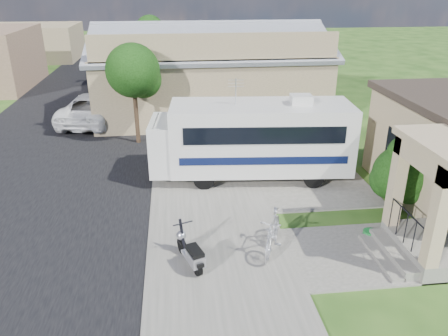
{
  "coord_description": "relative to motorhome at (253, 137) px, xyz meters",
  "views": [
    {
      "loc": [
        -2.05,
        -10.72,
        7.04
      ],
      "look_at": [
        -0.5,
        2.5,
        1.3
      ],
      "focal_mm": 35.0,
      "sensor_mm": 36.0,
      "label": 1
    }
  ],
  "objects": [
    {
      "name": "bicycle",
      "position": [
        -0.34,
        -5.07,
        -1.05
      ],
      "size": [
        1.27,
        1.99,
        1.16
      ],
      "primitive_type": "imported",
      "rotation": [
        0.0,
        0.0,
        -0.41
      ],
      "color": "#B7B6BE",
      "rests_on": "ground"
    },
    {
      "name": "driveway_slab",
      "position": [
        0.67,
        0.02,
        -1.61
      ],
      "size": [
        7.0,
        6.0,
        0.05
      ],
      "primitive_type": "cube",
      "color": "#5B5952",
      "rests_on": "ground"
    },
    {
      "name": "street_slab",
      "position": [
        -8.33,
        5.52,
        -1.62
      ],
      "size": [
        9.0,
        80.0,
        0.02
      ],
      "primitive_type": "cube",
      "color": "black",
      "rests_on": "ground"
    },
    {
      "name": "distant_bldg_near",
      "position": [
        -15.83,
        29.52,
        -0.03
      ],
      "size": [
        8.0,
        7.0,
        3.2
      ],
      "primitive_type": "cube",
      "color": "#78674B",
      "rests_on": "ground"
    },
    {
      "name": "street_tree_a",
      "position": [
        -4.53,
        4.57,
        1.62
      ],
      "size": [
        2.44,
        2.4,
        4.58
      ],
      "color": "black",
      "rests_on": "ground"
    },
    {
      "name": "warehouse",
      "position": [
        -0.83,
        9.48,
        0.36
      ],
      "size": [
        12.5,
        8.4,
        5.04
      ],
      "color": "#78674B",
      "rests_on": "ground"
    },
    {
      "name": "walk_slab",
      "position": [
        2.17,
        -5.48,
        -1.61
      ],
      "size": [
        4.0,
        3.0,
        0.05
      ],
      "primitive_type": "cube",
      "color": "#5B5952",
      "rests_on": "ground"
    },
    {
      "name": "sidewalk_slab",
      "position": [
        -1.83,
        5.52,
        -1.6
      ],
      "size": [
        4.0,
        80.0,
        0.06
      ],
      "primitive_type": "cube",
      "color": "#5B5952",
      "rests_on": "ground"
    },
    {
      "name": "scooter",
      "position": [
        -2.62,
        -5.53,
        -1.16
      ],
      "size": [
        0.81,
        1.55,
        1.05
      ],
      "rotation": [
        0.0,
        0.0,
        0.34
      ],
      "color": "black",
      "rests_on": "ground"
    },
    {
      "name": "shrub",
      "position": [
        4.47,
        -2.86,
        -0.35
      ],
      "size": [
        2.04,
        1.94,
        2.5
      ],
      "color": "black",
      "rests_on": "ground"
    },
    {
      "name": "ground",
      "position": [
        -0.83,
        -4.48,
        -1.63
      ],
      "size": [
        120.0,
        120.0,
        0.0
      ],
      "primitive_type": "plane",
      "color": "#1A3D10"
    },
    {
      "name": "pickup_truck",
      "position": [
        -7.03,
        8.11,
        -0.84
      ],
      "size": [
        3.73,
        6.13,
        1.59
      ],
      "primitive_type": "imported",
      "rotation": [
        0.0,
        0.0,
        2.94
      ],
      "color": "white",
      "rests_on": "ground"
    },
    {
      "name": "van",
      "position": [
        -7.31,
        15.27,
        -0.73
      ],
      "size": [
        3.54,
        6.58,
        1.81
      ],
      "primitive_type": "imported",
      "rotation": [
        0.0,
        0.0,
        0.17
      ],
      "color": "white",
      "rests_on": "ground"
    },
    {
      "name": "motorhome",
      "position": [
        0.0,
        0.0,
        0.0
      ],
      "size": [
        7.58,
        2.94,
        3.8
      ],
      "rotation": [
        0.0,
        0.0,
        -0.09
      ],
      "color": "beige",
      "rests_on": "ground"
    },
    {
      "name": "street_tree_c",
      "position": [
        -4.53,
        23.57,
        1.47
      ],
      "size": [
        2.44,
        2.4,
        4.42
      ],
      "color": "black",
      "rests_on": "ground"
    },
    {
      "name": "garden_hose",
      "position": [
        2.72,
        -4.66,
        -1.54
      ],
      "size": [
        0.4,
        0.4,
        0.18
      ],
      "primitive_type": "cylinder",
      "color": "#16702B",
      "rests_on": "ground"
    },
    {
      "name": "street_tree_b",
      "position": [
        -4.53,
        14.57,
        1.76
      ],
      "size": [
        2.44,
        2.4,
        4.73
      ],
      "color": "black",
      "rests_on": "ground"
    }
  ]
}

